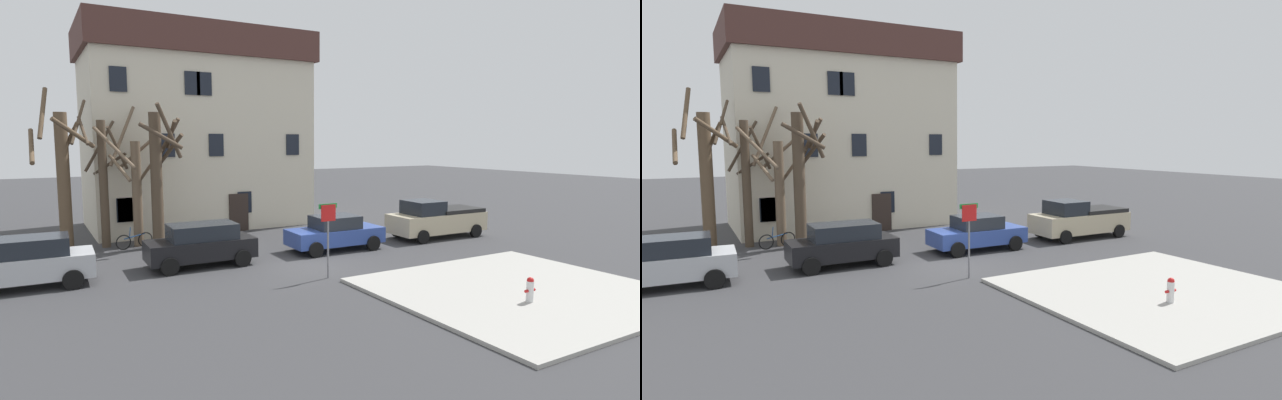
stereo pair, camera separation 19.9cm
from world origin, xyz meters
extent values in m
plane|color=#38383A|center=(0.00, 0.00, 0.00)|extent=(120.00, 120.00, 0.00)
cube|color=#A8A59E|center=(4.23, -6.80, 0.06)|extent=(9.06, 8.21, 0.12)
cube|color=beige|center=(-0.95, 12.49, 4.80)|extent=(12.13, 7.24, 9.60)
cube|color=#4C2D28|center=(-0.95, 12.49, 10.46)|extent=(12.63, 7.74, 1.73)
cube|color=#2D231E|center=(0.27, 8.82, 1.05)|extent=(1.10, 0.12, 2.10)
cube|color=black|center=(-5.72, 8.83, 1.60)|extent=(0.80, 0.08, 1.20)
cube|color=black|center=(-5.68, 8.83, 1.60)|extent=(0.80, 0.08, 1.20)
cube|color=black|center=(0.63, 8.83, 1.60)|extent=(0.80, 0.08, 1.20)
cube|color=black|center=(-3.55, 8.83, 4.80)|extent=(0.80, 0.08, 1.20)
cube|color=black|center=(-0.94, 8.83, 4.80)|extent=(0.80, 0.08, 1.20)
cube|color=black|center=(3.66, 8.83, 4.80)|extent=(0.80, 0.08, 1.20)
cube|color=black|center=(-5.78, 8.83, 8.00)|extent=(0.80, 0.08, 1.20)
cube|color=black|center=(-2.15, 8.83, 8.00)|extent=(0.80, 0.08, 1.20)
cube|color=black|center=(-1.52, 8.83, 8.00)|extent=(0.80, 0.08, 1.20)
cylinder|color=brown|center=(-8.43, 7.95, 3.16)|extent=(0.56, 0.56, 6.31)
cylinder|color=brown|center=(-9.62, 7.97, 4.81)|extent=(0.24, 2.48, 1.59)
cylinder|color=brown|center=(-8.15, 8.38, 4.94)|extent=(1.11, 0.82, 1.94)
cylinder|color=brown|center=(-9.11, 8.13, 6.27)|extent=(0.60, 1.57, 2.36)
cylinder|color=brown|center=(-7.99, 7.11, 5.38)|extent=(1.86, 1.11, 1.37)
cylinder|color=#4C3D2D|center=(-6.77, 7.90, 2.99)|extent=(0.40, 0.40, 5.99)
cylinder|color=#4C3D2D|center=(-7.54, 7.81, 5.50)|extent=(0.33, 1.64, 1.36)
cylinder|color=#4C3D2D|center=(-6.37, 8.58, 3.93)|extent=(1.49, 0.96, 1.11)
cylinder|color=#4C3D2D|center=(-6.16, 7.42, 4.68)|extent=(1.13, 1.40, 2.03)
cylinder|color=#4C3D2D|center=(-6.79, 8.57, 4.78)|extent=(1.47, 0.19, 2.45)
cylinder|color=#4C3D2D|center=(-7.68, 8.28, 5.91)|extent=(0.93, 1.97, 2.14)
cylinder|color=brown|center=(-5.37, 7.42, 2.51)|extent=(0.45, 0.45, 5.02)
cylinder|color=brown|center=(-4.63, 7.85, 3.81)|extent=(1.05, 1.64, 1.73)
cylinder|color=brown|center=(-6.40, 6.73, 4.73)|extent=(1.57, 2.23, 1.95)
cylinder|color=brown|center=(-5.82, 8.06, 5.27)|extent=(1.48, 1.11, 2.86)
cylinder|color=brown|center=(-6.14, 7.11, 3.80)|extent=(0.78, 1.69, 1.24)
cylinder|color=brown|center=(-5.23, 8.21, 4.39)|extent=(1.71, 0.44, 1.55)
cylinder|color=#4C3D2D|center=(-4.60, 6.65, 3.17)|extent=(0.54, 0.54, 6.35)
cylinder|color=#4C3D2D|center=(-4.54, 5.72, 5.24)|extent=(1.98, 0.32, 1.24)
cylinder|color=#4C3D2D|center=(-4.10, 6.04, 5.47)|extent=(1.47, 1.26, 2.53)
cylinder|color=#4C3D2D|center=(-3.85, 7.06, 4.57)|extent=(1.05, 1.70, 1.67)
cylinder|color=#4C3D2D|center=(-3.86, 6.66, 5.34)|extent=(0.20, 1.61, 1.35)
cylinder|color=#4C3D2D|center=(-3.95, 7.04, 5.05)|extent=(1.02, 1.52, 2.14)
cube|color=#B7BABF|center=(-10.22, 2.04, 0.73)|extent=(4.67, 2.04, 0.82)
cube|color=#1E232B|center=(-10.13, 2.03, 1.45)|extent=(2.92, 1.75, 0.62)
cylinder|color=black|center=(-8.70, 1.05, 0.34)|extent=(0.69, 0.25, 0.68)
cylinder|color=black|center=(-8.62, 2.90, 0.34)|extent=(0.69, 0.25, 0.68)
cube|color=black|center=(-3.94, 2.10, 0.71)|extent=(4.28, 1.94, 0.78)
cube|color=#1E232B|center=(-3.86, 2.10, 1.41)|extent=(2.67, 1.69, 0.62)
cylinder|color=black|center=(-5.41, 1.20, 0.34)|extent=(0.68, 0.23, 0.68)
cylinder|color=black|center=(-5.37, 3.05, 0.34)|extent=(0.68, 0.23, 0.68)
cylinder|color=black|center=(-2.52, 1.14, 0.34)|extent=(0.68, 0.23, 0.68)
cylinder|color=black|center=(-2.48, 2.99, 0.34)|extent=(0.68, 0.23, 0.68)
cube|color=#2D4799|center=(2.33, 1.94, 0.67)|extent=(4.47, 1.94, 0.71)
cube|color=#1E232B|center=(2.33, 1.94, 1.32)|extent=(2.07, 1.66, 0.58)
cylinder|color=black|center=(0.81, 1.05, 0.34)|extent=(0.68, 0.24, 0.68)
cylinder|color=black|center=(0.85, 2.89, 0.34)|extent=(0.68, 0.24, 0.68)
cylinder|color=black|center=(3.82, 0.99, 0.34)|extent=(0.68, 0.24, 0.68)
cylinder|color=black|center=(3.86, 2.82, 0.34)|extent=(0.68, 0.24, 0.68)
cube|color=#C6B793|center=(8.61, 1.97, 0.80)|extent=(5.27, 2.15, 0.96)
cube|color=#1E232B|center=(7.67, 1.99, 1.63)|extent=(1.71, 1.83, 0.70)
cube|color=black|center=(9.76, 1.95, 1.38)|extent=(2.76, 2.02, 0.20)
cylinder|color=black|center=(6.81, 0.98, 0.34)|extent=(0.68, 0.23, 0.68)
cylinder|color=black|center=(6.85, 3.03, 0.34)|extent=(0.68, 0.23, 0.68)
cylinder|color=black|center=(10.37, 0.91, 0.34)|extent=(0.68, 0.23, 0.68)
cylinder|color=black|center=(10.41, 2.96, 0.34)|extent=(0.68, 0.23, 0.68)
cylinder|color=silver|center=(3.33, -7.86, 0.44)|extent=(0.22, 0.22, 0.65)
sphere|color=red|center=(3.33, -7.86, 0.79)|extent=(0.21, 0.21, 0.21)
cylinder|color=red|center=(3.17, -7.86, 0.48)|extent=(0.10, 0.09, 0.09)
cylinder|color=red|center=(3.49, -7.86, 0.48)|extent=(0.10, 0.09, 0.09)
cylinder|color=slate|center=(-0.44, -2.08, 1.37)|extent=(0.07, 0.07, 2.73)
cube|color=red|center=(-0.44, -2.10, 2.43)|extent=(0.60, 0.03, 0.60)
cube|color=#1E8C38|center=(-0.44, -2.06, 2.68)|extent=(0.76, 0.02, 0.18)
torus|color=black|center=(-5.15, 7.04, 0.36)|extent=(0.71, 0.20, 0.71)
torus|color=black|center=(-6.17, 6.82, 0.36)|extent=(0.71, 0.20, 0.71)
cylinder|color=#1E4C8C|center=(-5.66, 6.93, 0.58)|extent=(0.98, 0.25, 0.19)
cylinder|color=#1E4C8C|center=(-5.85, 6.89, 0.81)|extent=(0.10, 0.05, 0.45)
camera|label=1|loc=(-9.84, -17.81, 5.07)|focal=28.60mm
camera|label=2|loc=(-9.67, -17.91, 5.07)|focal=28.60mm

